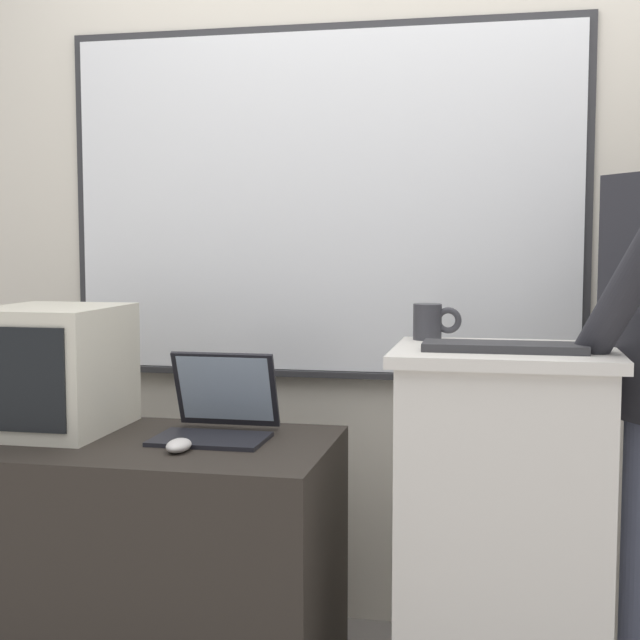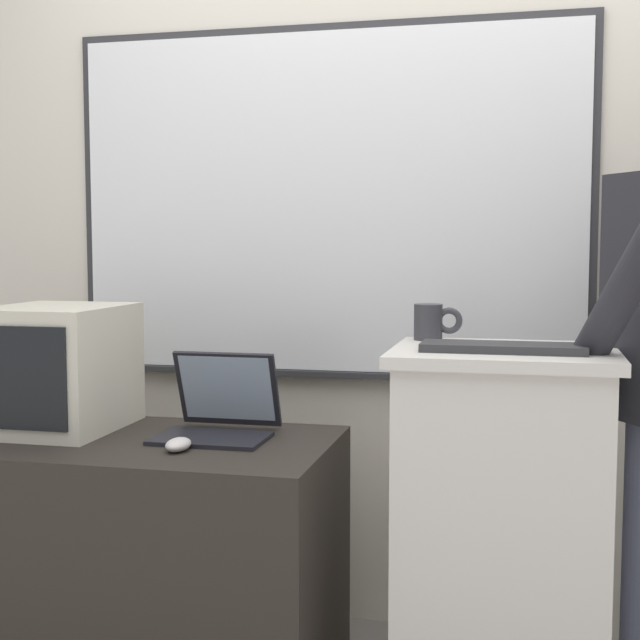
% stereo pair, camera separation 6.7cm
% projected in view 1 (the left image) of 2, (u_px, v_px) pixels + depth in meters
% --- Properties ---
extents(back_wall, '(6.40, 0.17, 2.85)m').
position_uv_depth(back_wall, '(391.00, 195.00, 2.92)').
color(back_wall, beige).
rests_on(back_wall, ground_plane).
extents(lectern_podium, '(0.55, 0.46, 1.00)m').
position_uv_depth(lectern_podium, '(501.00, 542.00, 2.27)').
color(lectern_podium, beige).
rests_on(lectern_podium, ground_plane).
extents(side_desk, '(1.03, 0.61, 0.73)m').
position_uv_depth(side_desk, '(147.00, 569.00, 2.47)').
color(side_desk, '#28231E').
rests_on(side_desk, ground_plane).
extents(laptop, '(0.31, 0.29, 0.23)m').
position_uv_depth(laptop, '(219.00, 410.00, 2.50)').
color(laptop, black).
rests_on(laptop, side_desk).
extents(wireless_keyboard, '(0.39, 0.14, 0.02)m').
position_uv_depth(wireless_keyboard, '(504.00, 347.00, 2.17)').
color(wireless_keyboard, '#2D2D30').
rests_on(wireless_keyboard, lectern_podium).
extents(computer_mouse_by_laptop, '(0.06, 0.10, 0.03)m').
position_uv_depth(computer_mouse_by_laptop, '(179.00, 445.00, 2.30)').
color(computer_mouse_by_laptop, silver).
rests_on(computer_mouse_by_laptop, side_desk).
extents(crt_monitor, '(0.35, 0.42, 0.36)m').
position_uv_depth(crt_monitor, '(53.00, 369.00, 2.56)').
color(crt_monitor, beige).
rests_on(crt_monitor, side_desk).
extents(coffee_mug, '(0.13, 0.08, 0.10)m').
position_uv_depth(coffee_mug, '(430.00, 322.00, 2.43)').
color(coffee_mug, '#333338').
rests_on(coffee_mug, lectern_podium).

